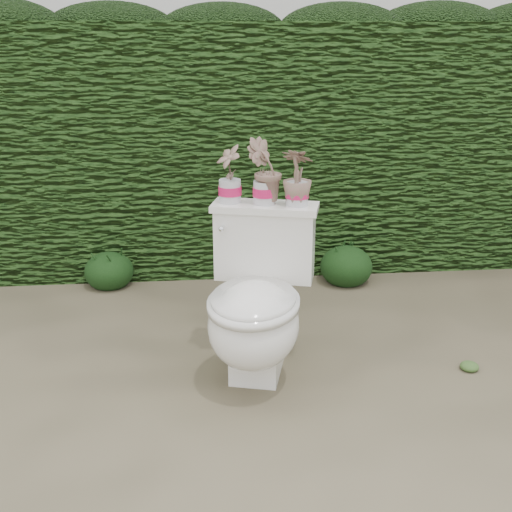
{
  "coord_description": "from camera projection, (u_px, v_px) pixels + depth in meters",
  "views": [
    {
      "loc": [
        -0.22,
        -2.83,
        1.55
      ],
      "look_at": [
        0.05,
        -0.02,
        0.55
      ],
      "focal_mm": 45.0,
      "sensor_mm": 36.0,
      "label": 1
    }
  ],
  "objects": [
    {
      "name": "liriope_clump_1",
      "position": [
        109.0,
        267.0,
        4.08
      ],
      "size": [
        0.31,
        0.31,
        0.25
      ],
      "primitive_type": "ellipsoid",
      "color": "#1B3B14",
      "rests_on": "ground"
    },
    {
      "name": "liriope_clump_2",
      "position": [
        346.0,
        262.0,
        4.13
      ],
      "size": [
        0.34,
        0.34,
        0.27
      ],
      "primitive_type": "ellipsoid",
      "color": "#1B3B14",
      "rests_on": "ground"
    },
    {
      "name": "ground",
      "position": [
        246.0,
        359.0,
        3.19
      ],
      "size": [
        60.0,
        60.0,
        0.0
      ],
      "primitive_type": "plane",
      "color": "#776D52",
      "rests_on": "ground"
    },
    {
      "name": "potted_plant_right",
      "position": [
        297.0,
        179.0,
        2.95
      ],
      "size": [
        0.19,
        0.19,
        0.25
      ],
      "primitive_type": "imported",
      "rotation": [
        0.0,
        0.0,
        2.68
      ],
      "color": "#277D31",
      "rests_on": "toilet"
    },
    {
      "name": "toilet",
      "position": [
        257.0,
        306.0,
        2.94
      ],
      "size": [
        0.61,
        0.77,
        0.78
      ],
      "rotation": [
        0.0,
        0.0,
        -0.26
      ],
      "color": "white",
      "rests_on": "ground"
    },
    {
      "name": "potted_plant_left",
      "position": [
        230.0,
        176.0,
        3.0
      ],
      "size": [
        0.15,
        0.16,
        0.26
      ],
      "primitive_type": "imported",
      "rotation": [
        0.0,
        0.0,
        5.21
      ],
      "color": "#277D31",
      "rests_on": "toilet"
    },
    {
      "name": "potted_plant_center",
      "position": [
        264.0,
        173.0,
        2.97
      ],
      "size": [
        0.17,
        0.14,
        0.29
      ],
      "primitive_type": "imported",
      "rotation": [
        0.0,
        0.0,
        3.19
      ],
      "color": "#277D31",
      "rests_on": "toilet"
    },
    {
      "name": "hedge",
      "position": [
        227.0,
        145.0,
        4.43
      ],
      "size": [
        8.0,
        1.0,
        1.6
      ],
      "primitive_type": "cube",
      "color": "#30581D",
      "rests_on": "ground"
    }
  ]
}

